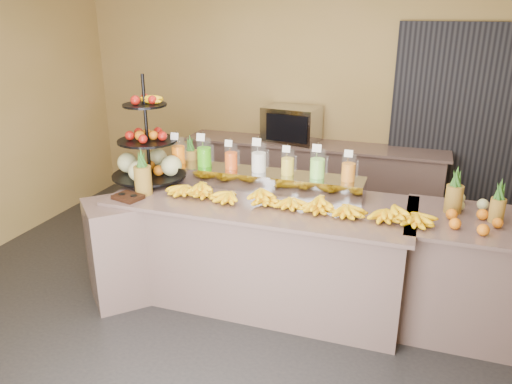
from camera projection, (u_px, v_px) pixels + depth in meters
The scene contains 20 objects.
ground at pixel (249, 314), 4.20m from camera, with size 6.00×6.00×0.00m, color black.
room_envelope at pixel (300, 78), 4.20m from camera, with size 6.04×5.02×2.82m.
buffet_counter at pixel (247, 250), 4.31m from camera, with size 2.75×1.25×0.93m.
right_counter at pixel (472, 276), 3.88m from camera, with size 1.08×0.88×0.93m.
back_ledge at pixel (311, 180), 6.04m from camera, with size 3.10×0.55×0.93m.
pitcher_tray at pixel (259, 179), 4.40m from camera, with size 1.85×0.30×0.15m, color gray.
juice_pitcher_orange_a at pixel (178, 152), 4.58m from camera, with size 0.13×0.13×0.31m.
juice_pitcher_green at pixel (204, 154), 4.50m from camera, with size 0.13×0.14×0.32m.
juice_pitcher_orange_b at pixel (231, 158), 4.42m from camera, with size 0.12×0.12×0.28m.
juice_pitcher_milk at pixel (259, 159), 4.34m from camera, with size 0.13×0.14×0.32m.
juice_pitcher_lemon at pixel (288, 164), 4.27m from camera, with size 0.11×0.12×0.28m.
juice_pitcher_lime at pixel (317, 165), 4.18m from camera, with size 0.13×0.13×0.31m.
juice_pitcher_orange_c at pixel (348, 169), 4.11m from camera, with size 0.12×0.12×0.29m.
banana_heap at pixel (291, 199), 3.96m from camera, with size 2.17×0.20×0.18m.
fruit_stand at pixel (153, 155), 4.52m from camera, with size 0.71×0.71×0.97m.
condiment_caddy at pixel (128, 197), 4.15m from camera, with size 0.23×0.17×0.03m, color black.
pineapple_left_a at pixel (143, 177), 4.22m from camera, with size 0.15×0.15×0.41m.
pineapple_left_b at pixel (191, 159), 4.74m from camera, with size 0.13×0.13×0.39m.
right_fruit_pile at pixel (472, 212), 3.70m from camera, with size 0.41×0.40×0.22m.
oven_warmer at pixel (292, 124), 5.89m from camera, with size 0.63×0.44×0.42m, color gray.
Camera 1 is at (1.21, -3.38, 2.42)m, focal length 35.00 mm.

